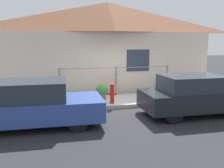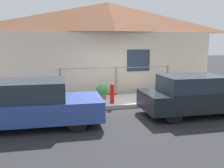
{
  "view_description": "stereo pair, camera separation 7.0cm",
  "coord_description": "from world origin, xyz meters",
  "px_view_note": "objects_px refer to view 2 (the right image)",
  "views": [
    {
      "loc": [
        -2.66,
        -8.69,
        2.5
      ],
      "look_at": [
        -0.52,
        0.3,
        0.9
      ],
      "focal_mm": 40.0,
      "sensor_mm": 36.0,
      "label": 1
    },
    {
      "loc": [
        -2.59,
        -8.7,
        2.5
      ],
      "look_at": [
        -0.52,
        0.3,
        0.9
      ],
      "focal_mm": 40.0,
      "sensor_mm": 36.0,
      "label": 2
    }
  ],
  "objects_px": {
    "car_right": "(194,95)",
    "potted_plant_near_hydrant": "(102,91)",
    "fire_hydrant": "(112,93)",
    "car_left": "(31,104)"
  },
  "relations": [
    {
      "from": "fire_hydrant",
      "to": "car_right",
      "type": "bearing_deg",
      "value": -32.09
    },
    {
      "from": "fire_hydrant",
      "to": "potted_plant_near_hydrant",
      "type": "height_order",
      "value": "fire_hydrant"
    },
    {
      "from": "car_left",
      "to": "car_right",
      "type": "bearing_deg",
      "value": 1.42
    },
    {
      "from": "car_right",
      "to": "potted_plant_near_hydrant",
      "type": "relative_size",
      "value": 5.85
    },
    {
      "from": "car_right",
      "to": "fire_hydrant",
      "type": "distance_m",
      "value": 2.94
    },
    {
      "from": "car_right",
      "to": "potted_plant_near_hydrant",
      "type": "xyz_separation_m",
      "value": [
        -2.72,
        2.38,
        -0.2
      ]
    },
    {
      "from": "car_left",
      "to": "fire_hydrant",
      "type": "height_order",
      "value": "car_left"
    },
    {
      "from": "car_right",
      "to": "potted_plant_near_hydrant",
      "type": "distance_m",
      "value": 3.61
    },
    {
      "from": "car_left",
      "to": "potted_plant_near_hydrant",
      "type": "relative_size",
      "value": 6.63
    },
    {
      "from": "potted_plant_near_hydrant",
      "to": "car_left",
      "type": "bearing_deg",
      "value": -137.37
    }
  ]
}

